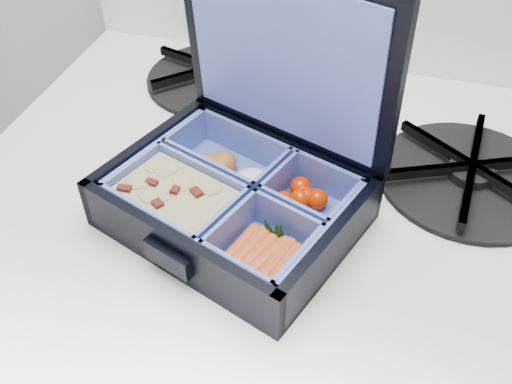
% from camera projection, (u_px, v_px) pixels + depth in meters
% --- Properties ---
extents(bento_box, '(0.25, 0.22, 0.05)m').
position_uv_depth(bento_box, '(233.00, 200.00, 0.50)').
color(bento_box, black).
rests_on(bento_box, stove).
extents(burner_grate, '(0.23, 0.23, 0.03)m').
position_uv_depth(burner_grate, '(471.00, 171.00, 0.55)').
color(burner_grate, black).
rests_on(burner_grate, stove).
extents(burner_grate_rear, '(0.21, 0.21, 0.02)m').
position_uv_depth(burner_grate_rear, '(216.00, 74.00, 0.68)').
color(burner_grate_rear, black).
rests_on(burner_grate_rear, stove).
extents(fork, '(0.10, 0.16, 0.01)m').
position_uv_depth(fork, '(323.00, 155.00, 0.58)').
color(fork, '#B6B3CB').
rests_on(fork, stove).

